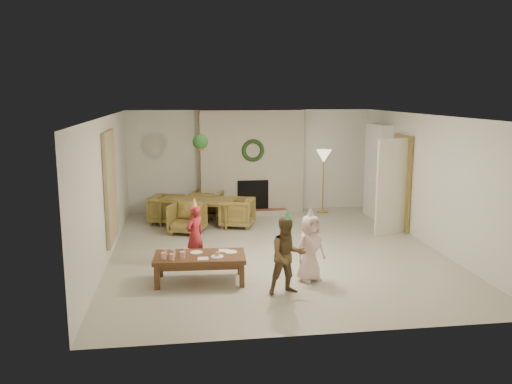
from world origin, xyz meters
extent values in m
plane|color=#B7B29E|center=(0.00, 0.00, 0.00)|extent=(7.00, 7.00, 0.00)
plane|color=white|center=(0.00, 0.00, 2.50)|extent=(7.00, 7.00, 0.00)
plane|color=silver|center=(0.00, 3.50, 1.25)|extent=(7.00, 0.00, 7.00)
plane|color=silver|center=(0.00, -3.50, 1.25)|extent=(7.00, 0.00, 7.00)
plane|color=silver|center=(-3.00, 0.00, 1.25)|extent=(0.00, 7.00, 7.00)
plane|color=silver|center=(3.00, 0.00, 1.25)|extent=(0.00, 7.00, 7.00)
cube|color=#4C2814|center=(0.00, 3.30, 1.25)|extent=(2.50, 0.40, 2.50)
cube|color=brown|center=(0.00, 2.95, 0.06)|extent=(1.60, 0.30, 0.12)
cube|color=black|center=(0.00, 3.12, 0.45)|extent=(0.75, 0.12, 0.75)
torus|color=#193714|center=(0.00, 3.07, 1.55)|extent=(0.54, 0.10, 0.54)
cylinder|color=gold|center=(1.72, 3.00, 0.02)|extent=(0.29, 0.29, 0.03)
cylinder|color=gold|center=(1.72, 3.00, 0.72)|extent=(0.03, 0.03, 1.39)
cone|color=beige|center=(1.72, 3.00, 1.39)|extent=(0.37, 0.37, 0.31)
cube|color=white|center=(2.84, 2.30, 1.10)|extent=(0.30, 1.00, 2.20)
cube|color=white|center=(2.82, 2.30, 0.45)|extent=(0.30, 0.92, 0.03)
cube|color=white|center=(2.82, 2.30, 0.85)|extent=(0.30, 0.92, 0.03)
cube|color=white|center=(2.82, 2.30, 1.25)|extent=(0.30, 0.92, 0.03)
cube|color=white|center=(2.82, 2.30, 1.65)|extent=(0.30, 0.92, 0.03)
cube|color=#9A3C1C|center=(2.80, 2.15, 0.59)|extent=(0.20, 0.40, 0.24)
cube|color=#27458F|center=(2.80, 2.35, 0.99)|extent=(0.20, 0.44, 0.24)
cube|color=#AE8425|center=(2.80, 2.20, 1.38)|extent=(0.20, 0.36, 0.22)
cube|color=olive|center=(2.96, 1.20, 1.02)|extent=(0.05, 0.86, 2.04)
cube|color=beige|center=(2.58, 0.82, 1.00)|extent=(0.77, 0.32, 2.00)
cube|color=tan|center=(-2.96, 0.20, 1.25)|extent=(0.06, 1.20, 2.00)
imported|color=olive|center=(-1.37, 2.18, 0.29)|extent=(1.85, 1.40, 0.58)
imported|color=olive|center=(-1.60, 1.50, 0.32)|extent=(0.87, 0.89, 0.64)
imported|color=olive|center=(-1.13, 2.86, 0.32)|extent=(0.87, 0.89, 0.64)
imported|color=olive|center=(-2.05, 2.42, 0.32)|extent=(0.89, 0.87, 0.64)
imported|color=olive|center=(-0.51, 1.88, 0.32)|extent=(0.89, 0.87, 0.64)
cylinder|color=tan|center=(-1.30, 1.50, 2.15)|extent=(0.01, 0.01, 0.70)
cylinder|color=brown|center=(-1.30, 1.50, 1.80)|extent=(0.16, 0.16, 0.12)
sphere|color=#194617|center=(-1.30, 1.50, 1.92)|extent=(0.32, 0.32, 0.32)
cube|color=#56361C|center=(-1.44, -1.45, 0.40)|extent=(1.44, 0.78, 0.06)
cube|color=#56361C|center=(-1.44, -1.45, 0.32)|extent=(1.33, 0.67, 0.09)
cube|color=#56361C|center=(-2.09, -1.70, 0.18)|extent=(0.08, 0.08, 0.37)
cube|color=#56361C|center=(-0.82, -1.78, 0.18)|extent=(0.08, 0.08, 0.37)
cube|color=#56361C|center=(-2.06, -1.13, 0.18)|extent=(0.08, 0.08, 0.37)
cube|color=#56361C|center=(-0.79, -1.20, 0.18)|extent=(0.08, 0.08, 0.37)
cylinder|color=white|center=(-1.99, -1.59, 0.48)|extent=(0.08, 0.08, 0.10)
cylinder|color=white|center=(-1.98, -1.37, 0.48)|extent=(0.08, 0.08, 0.10)
cylinder|color=white|center=(-1.86, -1.65, 0.48)|extent=(0.08, 0.08, 0.10)
cylinder|color=white|center=(-1.85, -1.43, 0.48)|extent=(0.08, 0.08, 0.10)
cylinder|color=white|center=(-1.71, -1.57, 0.48)|extent=(0.08, 0.08, 0.10)
cylinder|color=white|center=(-1.69, -1.35, 0.48)|extent=(0.08, 0.08, 0.10)
cylinder|color=white|center=(-1.49, -1.32, 0.44)|extent=(0.21, 0.21, 0.01)
cylinder|color=white|center=(-1.18, -1.58, 0.44)|extent=(0.21, 0.21, 0.01)
cylinder|color=white|center=(-0.95, -1.37, 0.44)|extent=(0.21, 0.21, 0.01)
sphere|color=tan|center=(-1.18, -1.58, 0.48)|extent=(0.08, 0.08, 0.08)
cube|color=#F0B1BF|center=(-1.40, -1.65, 0.44)|extent=(0.17, 0.17, 0.01)
cube|color=#F0B1BF|center=(-1.05, -1.28, 0.44)|extent=(0.17, 0.17, 0.01)
imported|color=maroon|center=(-1.49, -0.58, 0.52)|extent=(0.44, 0.44, 1.03)
cone|color=gold|center=(-1.49, -0.58, 1.08)|extent=(0.18, 0.18, 0.20)
imported|color=brown|center=(-0.19, -2.12, 0.57)|extent=(0.61, 0.51, 1.15)
cone|color=#54C56C|center=(-0.19, -2.12, 1.19)|extent=(0.16, 0.16, 0.19)
imported|color=#FCCCC9|center=(0.27, -1.64, 0.53)|extent=(0.61, 0.53, 1.06)
cone|color=silver|center=(0.27, -1.64, 1.10)|extent=(0.17, 0.17, 0.19)
camera|label=1|loc=(-1.65, -9.32, 2.91)|focal=36.87mm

